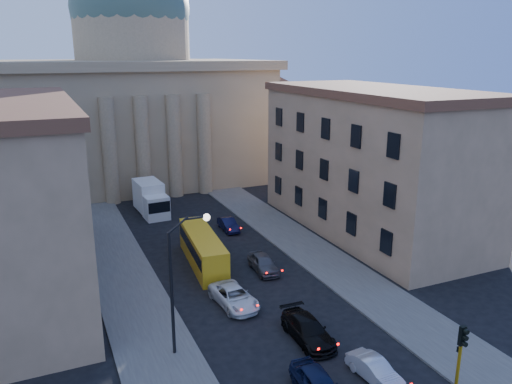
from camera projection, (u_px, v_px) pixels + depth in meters
sidewalk_left at (129, 289)px, 39.15m from camera, size 5.00×60.00×0.15m
sidewalk_right at (317, 255)px, 45.77m from camera, size 5.00×60.00×0.15m
church at (137, 97)px, 72.32m from camera, size 68.02×28.76×36.60m
building_right at (371, 160)px, 50.63m from camera, size 11.60×26.60×14.70m
traffic_light at (460, 355)px, 26.22m from camera, size 0.34×0.29×4.30m
street_lamp at (180, 274)px, 29.54m from camera, size 2.62×0.44×8.83m
car_right_near at (375, 370)px, 28.21m from camera, size 1.68×3.88×1.24m
car_left_mid at (234, 297)px, 36.55m from camera, size 2.73×5.18×1.39m
car_right_mid at (308, 330)px, 32.10m from camera, size 2.16×5.08×1.46m
car_right_far at (263, 263)px, 42.34m from camera, size 2.02×4.41×1.46m
car_right_distant at (228, 224)px, 52.19m from camera, size 1.46×3.91×1.27m
city_bus at (203, 248)px, 43.54m from camera, size 3.14×10.05×2.79m
box_truck at (151, 199)px, 57.38m from camera, size 2.98×6.79×3.66m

